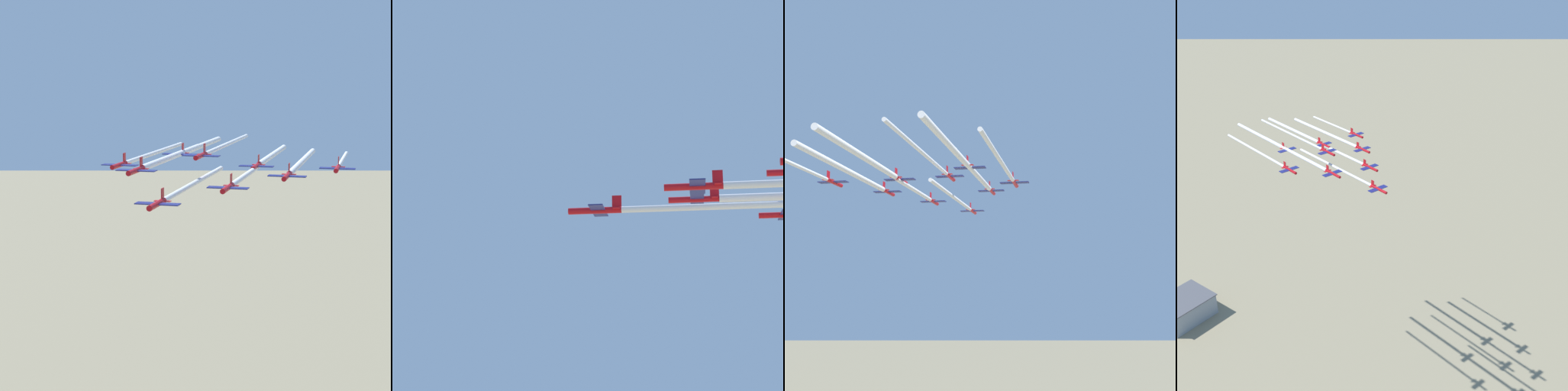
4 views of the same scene
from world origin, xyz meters
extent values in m
cylinder|color=#B20C14|center=(-54.75, 14.86, 107.58)|extent=(2.79, 8.34, 1.02)
cube|color=navy|center=(-54.87, 14.32, 107.58)|extent=(8.06, 3.85, 0.17)
cube|color=#B20C14|center=(-55.49, 11.52, 108.85)|extent=(0.45, 1.47, 2.03)
cube|color=#B20C14|center=(-55.49, 11.52, 107.58)|extent=(3.11, 1.63, 0.11)
cylinder|color=#B20C14|center=(-66.83, 1.89, 108.42)|extent=(2.79, 8.34, 1.02)
cube|color=navy|center=(-66.95, 1.35, 108.42)|extent=(8.06, 3.85, 0.17)
cube|color=#B20C14|center=(-67.57, -1.45, 109.69)|extent=(0.45, 1.47, 2.03)
cube|color=#B20C14|center=(-67.57, -1.45, 108.42)|extent=(3.11, 1.63, 0.11)
cylinder|color=#B20C14|center=(-49.28, -2.00, 111.09)|extent=(2.79, 8.34, 1.02)
cube|color=navy|center=(-49.40, -2.54, 111.09)|extent=(8.06, 3.85, 0.17)
cube|color=#B20C14|center=(-50.02, -5.34, 112.36)|extent=(0.45, 1.47, 2.03)
cube|color=#B20C14|center=(-50.02, -5.34, 111.09)|extent=(3.11, 1.63, 0.11)
cylinder|color=#B20C14|center=(-78.91, -11.08, 108.88)|extent=(2.79, 8.34, 1.02)
cube|color=navy|center=(-79.03, -11.62, 108.88)|extent=(8.06, 3.85, 0.17)
cube|color=#B20C14|center=(-79.65, -14.42, 110.15)|extent=(0.45, 1.47, 2.03)
cube|color=#B20C14|center=(-79.65, -14.42, 108.88)|extent=(3.11, 1.63, 0.11)
cylinder|color=#B20C14|center=(-61.36, -14.97, 112.54)|extent=(2.79, 8.34, 1.02)
cube|color=navy|center=(-61.48, -15.52, 112.54)|extent=(8.06, 3.85, 0.17)
cube|color=#B20C14|center=(-62.10, -18.31, 113.81)|extent=(0.45, 1.47, 2.03)
cube|color=#B20C14|center=(-62.10, -18.31, 112.54)|extent=(3.11, 1.63, 0.11)
cylinder|color=#B20C14|center=(-43.81, -18.86, 110.05)|extent=(2.79, 8.34, 1.02)
cube|color=navy|center=(-43.93, -19.41, 110.05)|extent=(8.06, 3.85, 0.17)
cube|color=#B20C14|center=(-44.56, -22.20, 111.32)|extent=(0.45, 1.47, 2.03)
cube|color=#B20C14|center=(-44.56, -22.20, 110.05)|extent=(3.11, 1.63, 0.11)
cylinder|color=#B20C14|center=(-90.99, -24.05, 108.86)|extent=(2.79, 8.34, 1.02)
cube|color=navy|center=(-91.11, -24.60, 108.86)|extent=(8.06, 3.85, 0.17)
cube|color=#B20C14|center=(-91.73, -27.39, 110.13)|extent=(0.45, 1.47, 2.03)
cube|color=#B20C14|center=(-91.73, -27.39, 108.86)|extent=(3.11, 1.63, 0.11)
cylinder|color=#B20C14|center=(-73.44, -27.94, 108.78)|extent=(2.79, 8.34, 1.02)
cube|color=navy|center=(-73.57, -28.49, 108.78)|extent=(8.06, 3.85, 0.17)
cube|color=#B20C14|center=(-74.19, -31.28, 110.05)|extent=(0.45, 1.47, 2.03)
cube|color=#B20C14|center=(-74.19, -31.28, 108.78)|extent=(3.11, 1.63, 0.11)
cylinder|color=#B20C14|center=(-55.90, -31.84, 111.00)|extent=(2.79, 8.34, 1.02)
cube|color=navy|center=(-56.02, -32.38, 111.00)|extent=(8.06, 3.85, 0.17)
cube|color=#B20C14|center=(-56.64, -35.17, 112.27)|extent=(0.45, 1.47, 2.03)
cube|color=#B20C14|center=(-56.64, -35.17, 111.00)|extent=(3.11, 1.63, 0.11)
cylinder|color=white|center=(-60.62, -11.63, 107.58)|extent=(10.91, 45.06, 0.99)
cylinder|color=white|center=(-70.91, -16.49, 108.42)|extent=(7.41, 28.88, 1.08)
cylinder|color=white|center=(-54.97, -27.64, 111.09)|extent=(10.86, 43.44, 1.32)
cylinder|color=white|center=(-84.89, -38.05, 108.88)|extent=(11.44, 46.10, 1.32)
cylinder|color=white|center=(-67.31, -41.82, 112.54)|extent=(11.01, 45.76, 0.93)
cylinder|color=white|center=(-49.59, -44.91, 110.05)|extent=(10.70, 44.17, 0.97)
cylinder|color=white|center=(-95.02, -42.22, 108.86)|extent=(7.09, 28.40, 0.85)
cylinder|color=white|center=(-78.74, -51.84, 108.78)|extent=(10.13, 39.96, 1.36)
cylinder|color=white|center=(-60.80, -53.96, 111.00)|extent=(9.34, 36.41, 1.36)
camera|label=1|loc=(-65.79, 141.77, 130.03)|focal=70.00mm
camera|label=2|loc=(-169.17, 24.78, 80.03)|focal=70.00mm
camera|label=3|loc=(-56.91, -162.18, 80.02)|focal=50.00mm
camera|label=4|loc=(87.53, 118.86, 194.08)|focal=50.00mm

